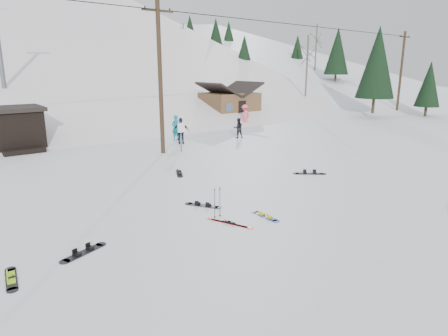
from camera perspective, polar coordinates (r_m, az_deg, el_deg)
ground at (r=13.57m, az=12.88°, el=-9.04°), size 200.00×200.00×0.00m
ski_slope at (r=65.94m, az=-27.16°, el=-2.45°), size 60.00×85.24×65.97m
ridge_right at (r=76.75m, az=2.47°, el=2.12°), size 45.66×93.98×54.59m
treeline_right at (r=67.85m, az=5.59°, el=9.85°), size 20.00×60.00×10.00m
utility_pole at (r=24.82m, az=-9.10°, el=12.77°), size 2.00×0.26×9.00m
utility_pole_right at (r=50.27m, az=23.97°, el=12.49°), size 2.00×0.26×9.00m
trail_sign at (r=25.30m, az=-6.14°, el=5.14°), size 0.50×0.09×1.85m
lift_hut at (r=29.47m, az=-27.59°, el=5.07°), size 3.40×4.10×2.75m
cabin at (r=40.50m, az=0.79°, el=8.98°), size 5.39×4.40×3.77m
hero_snowboard at (r=14.64m, az=5.91°, el=-6.85°), size 0.27×1.39×0.10m
hero_skis at (r=13.95m, az=0.77°, el=-7.86°), size 0.77×1.70×0.09m
ski_poles at (r=14.30m, az=-0.96°, el=-4.93°), size 0.31×0.08×1.13m
board_scatter_a at (r=12.60m, az=-19.42°, el=-11.27°), size 1.51×0.77×0.11m
board_scatter_b at (r=15.67m, az=-3.02°, el=-5.32°), size 0.96×1.35×0.11m
board_scatter_c at (r=11.92m, az=-28.12°, el=-13.77°), size 0.42×1.45×0.10m
board_scatter_d at (r=20.64m, az=12.14°, el=-0.76°), size 1.34×1.18×0.12m
board_scatter_f at (r=20.34m, az=-6.40°, el=-0.75°), size 0.83×1.38×0.11m
skier_teal at (r=29.56m, az=-6.95°, el=5.74°), size 0.75×0.59×1.83m
skier_dark at (r=30.21m, az=2.05°, el=5.72°), size 0.91×0.83×1.51m
skier_pink at (r=36.68m, az=2.99°, el=7.56°), size 1.36×0.98×1.91m
skier_navy at (r=28.00m, az=-6.14°, el=5.29°), size 1.13×1.00×1.83m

